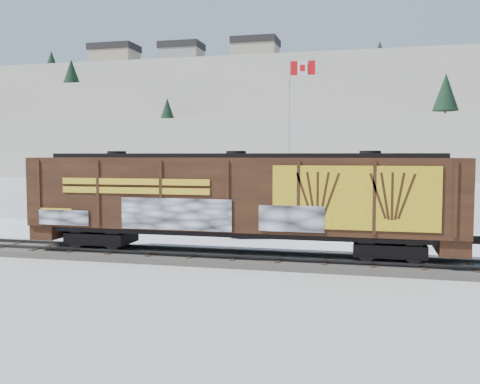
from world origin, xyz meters
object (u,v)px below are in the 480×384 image
(hopper_railcar, at_px, (236,197))
(car_white, at_px, (325,226))
(car_dark, at_px, (265,226))
(flagpole, at_px, (290,162))
(car_silver, at_px, (150,220))

(hopper_railcar, xyz_separation_m, car_white, (3.42, 7.63, -2.22))
(car_dark, bearing_deg, flagpole, -14.83)
(hopper_railcar, height_order, car_white, hopper_railcar)
(hopper_railcar, height_order, flagpole, flagpole)
(hopper_railcar, bearing_deg, car_dark, 90.76)
(flagpole, xyz_separation_m, car_dark, (-0.36, -7.66, -3.67))
(car_silver, xyz_separation_m, car_dark, (7.57, -0.63, -0.05))
(car_silver, height_order, car_dark, car_silver)
(hopper_railcar, bearing_deg, flagpole, 88.96)
(car_silver, bearing_deg, hopper_railcar, -130.90)
(flagpole, relative_size, car_dark, 2.57)
(flagpole, height_order, car_silver, flagpole)
(car_white, xyz_separation_m, car_dark, (-3.51, -0.41, -0.05))
(hopper_railcar, relative_size, car_dark, 4.31)
(flagpole, xyz_separation_m, car_silver, (-7.93, -7.03, -3.62))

